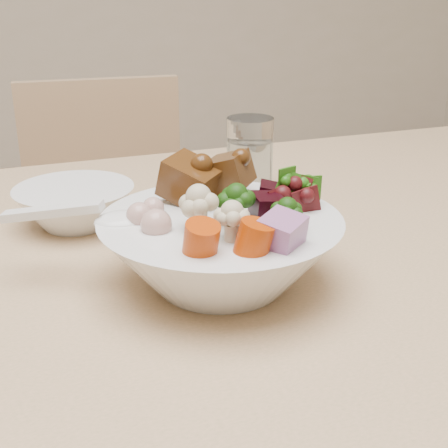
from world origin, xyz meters
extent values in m
cube|color=tan|center=(0.24, 0.14, 0.68)|extent=(1.54, 0.93, 0.04)
cube|color=tan|center=(0.04, 0.73, 0.39)|extent=(0.37, 0.37, 0.04)
cube|color=tan|center=(0.04, 0.89, 0.59)|extent=(0.36, 0.03, 0.40)
cylinder|color=tan|center=(-0.12, 0.58, 0.18)|extent=(0.03, 0.03, 0.37)
cylinder|color=tan|center=(0.19, 0.57, 0.18)|extent=(0.03, 0.03, 0.37)
cylinder|color=tan|center=(-0.11, 0.88, 0.18)|extent=(0.03, 0.03, 0.37)
cylinder|color=tan|center=(0.20, 0.88, 0.18)|extent=(0.03, 0.03, 0.37)
sphere|color=black|center=(0.09, 0.02, 0.78)|extent=(0.04, 0.04, 0.04)
sphere|color=#C5B995|center=(0.05, 0.01, 0.79)|extent=(0.04, 0.04, 0.04)
cube|color=black|center=(0.14, 0.05, 0.78)|extent=(0.04, 0.04, 0.03)
cube|color=#92588B|center=(0.11, -0.04, 0.78)|extent=(0.05, 0.06, 0.04)
cylinder|color=#A93504|center=(0.04, -0.04, 0.78)|extent=(0.04, 0.04, 0.03)
sphere|color=tan|center=(0.01, 0.02, 0.78)|extent=(0.03, 0.03, 0.03)
ellipsoid|color=white|center=(-0.02, 0.06, 0.77)|extent=(0.07, 0.06, 0.02)
cube|color=white|center=(-0.09, 0.09, 0.78)|extent=(0.10, 0.06, 0.03)
cylinder|color=silver|center=(0.19, 0.29, 0.76)|extent=(0.07, 0.07, 0.11)
cylinder|color=white|center=(0.19, 0.29, 0.74)|extent=(0.06, 0.06, 0.08)
camera|label=1|loc=(-0.09, -0.52, 1.00)|focal=50.00mm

